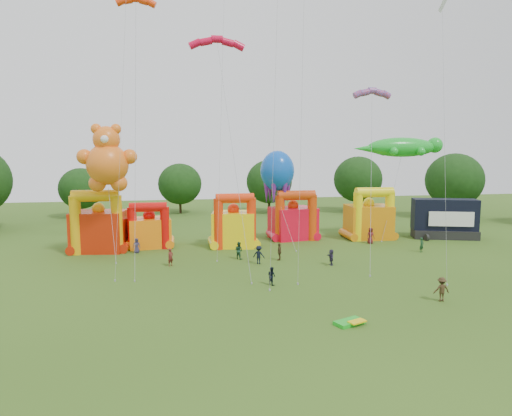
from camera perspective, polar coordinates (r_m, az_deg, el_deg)
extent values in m
plane|color=#325016|center=(29.88, 7.95, -14.93)|extent=(160.00, 160.00, 0.00)
cylinder|color=#352314|center=(82.76, 23.40, 0.08)|extent=(0.44, 0.44, 3.72)
ellipsoid|color=#153510|center=(82.37, 23.56, 3.22)|extent=(9.30, 9.30, 8.89)
cylinder|color=#352314|center=(86.09, 12.54, 0.68)|extent=(0.44, 0.44, 3.51)
ellipsoid|color=#153510|center=(85.72, 12.62, 3.53)|extent=(8.77, 8.78, 8.39)
cylinder|color=#352314|center=(82.96, 1.65, 0.54)|extent=(0.44, 0.44, 3.30)
ellipsoid|color=#153510|center=(82.59, 1.66, 3.32)|extent=(8.25, 8.25, 7.88)
cylinder|color=#352314|center=(83.29, -9.44, 0.40)|extent=(0.44, 0.44, 3.09)
ellipsoid|color=#153510|center=(82.94, -9.49, 2.99)|extent=(7.73, 7.72, 7.38)
cylinder|color=#352314|center=(82.12, -20.93, -0.15)|extent=(0.44, 0.44, 2.88)
ellipsoid|color=#153510|center=(81.78, -21.04, 2.30)|extent=(7.20, 7.20, 6.88)
cube|color=red|center=(54.33, -19.00, -2.74)|extent=(6.08, 5.15, 4.47)
cylinder|color=#E6A30C|center=(53.03, -21.60, -2.04)|extent=(1.21, 1.21, 6.39)
cylinder|color=#E6A30C|center=(52.31, -16.99, -1.97)|extent=(1.21, 1.21, 6.39)
cylinder|color=#E6A30C|center=(52.24, -19.46, 1.46)|extent=(4.90, 1.27, 1.27)
sphere|color=#E6A30C|center=(53.97, -19.11, -0.09)|extent=(1.40, 1.40, 1.40)
cube|color=orange|center=(54.95, -13.16, -2.99)|extent=(5.14, 4.34, 3.40)
cylinder|color=red|center=(53.64, -15.21, -2.51)|extent=(1.03, 1.03, 4.86)
cylinder|color=red|center=(53.42, -11.31, -2.44)|extent=(1.03, 1.03, 4.86)
cylinder|color=red|center=(53.15, -13.34, 0.11)|extent=(4.16, 1.08, 1.08)
sphere|color=red|center=(54.64, -13.22, -0.93)|extent=(1.40, 1.40, 1.40)
cube|color=yellow|center=(53.84, -2.83, -2.65)|extent=(5.45, 4.66, 4.09)
cylinder|color=#F2300B|center=(52.11, -4.72, -2.01)|extent=(1.07, 1.07, 5.85)
cylinder|color=#F2300B|center=(52.58, -0.59, -1.91)|extent=(1.07, 1.07, 5.85)
cylinder|color=#F2300B|center=(51.93, -2.66, 1.23)|extent=(4.34, 1.13, 1.13)
sphere|color=#F2300B|center=(53.49, -2.84, -0.17)|extent=(1.40, 1.40, 1.40)
cube|color=red|center=(58.72, 4.64, -1.88)|extent=(6.06, 5.24, 4.01)
cylinder|color=#DE3E0C|center=(56.62, 3.01, -1.32)|extent=(1.17, 1.17, 5.73)
cylinder|color=#DE3E0C|center=(57.68, 7.02, -1.21)|extent=(1.17, 1.17, 5.73)
cylinder|color=#DE3E0C|center=(56.77, 5.06, 1.59)|extent=(4.72, 1.23, 1.23)
sphere|color=#DE3E0C|center=(58.40, 4.66, 0.35)|extent=(1.40, 1.40, 1.40)
cube|color=orange|center=(60.61, 13.85, -1.67)|extent=(5.70, 4.69, 4.25)
cylinder|color=yellow|center=(58.22, 12.59, -1.08)|extent=(1.19, 1.19, 6.07)
cylinder|color=yellow|center=(59.96, 16.33, -0.96)|extent=(1.19, 1.19, 6.07)
cylinder|color=yellow|center=(58.71, 14.58, 1.91)|extent=(4.83, 1.25, 1.25)
sphere|color=yellow|center=(60.29, 13.92, 0.61)|extent=(1.40, 1.40, 1.40)
cube|color=black|center=(63.80, 22.48, -3.01)|extent=(8.44, 5.19, 1.10)
cube|color=black|center=(63.59, 22.49, -0.73)|extent=(8.33, 4.82, 3.96)
cube|color=white|center=(62.37, 23.23, -1.28)|extent=(5.24, 1.70, 1.86)
cylinder|color=black|center=(61.19, 20.56, -3.48)|extent=(0.30, 0.90, 0.90)
cylinder|color=black|center=(64.61, 25.42, -3.17)|extent=(0.30, 0.90, 0.90)
sphere|color=orange|center=(49.78, -18.08, 5.22)|extent=(4.30, 4.30, 4.30)
sphere|color=orange|center=(49.77, -18.19, 8.14)|extent=(2.73, 2.73, 2.73)
sphere|color=orange|center=(49.96, -19.36, 9.32)|extent=(1.07, 1.07, 1.07)
sphere|color=orange|center=(49.68, -17.11, 9.42)|extent=(1.07, 1.07, 1.07)
sphere|color=orange|center=(50.13, -20.67, 6.02)|extent=(1.56, 1.56, 1.56)
sphere|color=orange|center=(49.49, -15.52, 6.21)|extent=(1.56, 1.56, 1.56)
sphere|color=orange|center=(50.03, -19.21, 2.94)|extent=(1.76, 1.76, 1.76)
sphere|color=orange|center=(49.73, -16.76, 3.01)|extent=(1.76, 1.76, 1.76)
sphere|color=white|center=(48.47, -18.42, 8.17)|extent=(0.78, 0.78, 0.78)
ellipsoid|color=green|center=(61.21, 17.79, 7.25)|extent=(9.24, 2.89, 2.46)
sphere|color=green|center=(63.42, 21.45, 7.33)|extent=(1.99, 1.99, 1.99)
cone|color=green|center=(59.18, 13.72, 7.22)|extent=(3.61, 1.44, 1.44)
sphere|color=green|center=(63.33, 18.62, 6.71)|extent=(1.08, 1.08, 1.08)
sphere|color=green|center=(60.80, 19.92, 6.65)|extent=(1.08, 1.08, 1.08)
sphere|color=green|center=(61.69, 15.65, 6.82)|extent=(1.08, 1.08, 1.08)
sphere|color=green|center=(59.10, 16.86, 6.77)|extent=(1.08, 1.08, 1.08)
ellipsoid|color=blue|center=(56.92, 2.68, 4.64)|extent=(4.20, 4.20, 5.04)
cone|color=#591E8C|center=(57.38, 4.00, 2.34)|extent=(0.95, 0.95, 3.36)
cone|color=#591E8C|center=(58.37, 3.07, 2.43)|extent=(0.95, 0.95, 3.36)
cone|color=#591E8C|center=(58.08, 1.76, 2.41)|extent=(0.95, 0.95, 3.36)
cone|color=#591E8C|center=(56.79, 1.32, 2.31)|extent=(0.95, 0.95, 3.36)
cone|color=#591E8C|center=(55.77, 2.25, 2.22)|extent=(0.95, 0.95, 3.36)
cone|color=#591E8C|center=(56.08, 3.61, 2.23)|extent=(0.95, 0.95, 3.36)
cube|color=silver|center=(48.27, 22.31, 22.43)|extent=(1.02, 1.02, 1.10)
cube|color=green|center=(31.17, 11.60, -13.82)|extent=(2.23, 1.69, 0.24)
cube|color=yellow|center=(31.01, 12.52, -13.69)|extent=(1.34, 1.01, 0.10)
imported|color=#2F2945|center=(52.08, -14.69, -4.58)|extent=(0.81, 0.53, 1.65)
imported|color=maroon|center=(45.58, -10.63, -6.07)|extent=(0.76, 0.73, 1.75)
imported|color=#194029|center=(47.67, -2.17, -5.32)|extent=(1.12, 1.11, 1.82)
imported|color=black|center=(45.60, 0.35, -5.87)|extent=(1.38, 1.16, 1.85)
imported|color=#43321B|center=(47.19, 2.95, -5.48)|extent=(0.84, 1.12, 1.77)
imported|color=#302945|center=(45.76, 9.37, -6.09)|extent=(0.53, 1.49, 1.59)
imported|color=#5A191A|center=(57.19, 14.13, -3.36)|extent=(1.02, 0.73, 1.96)
imported|color=#173B1F|center=(54.06, 20.00, -4.35)|extent=(0.72, 0.64, 1.65)
imported|color=black|center=(38.73, 1.97, -8.47)|extent=(0.87, 0.94, 1.55)
imported|color=#382816|center=(37.31, 22.18, -9.39)|extent=(1.22, 0.75, 1.84)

